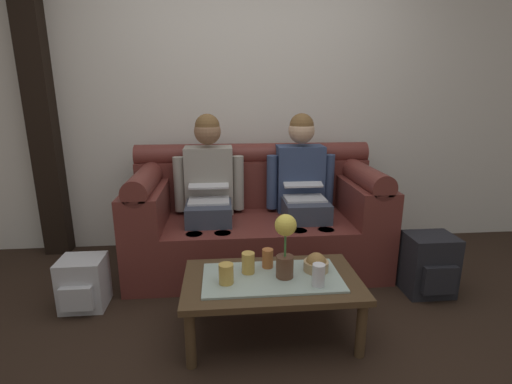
% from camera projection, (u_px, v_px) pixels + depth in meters
% --- Properties ---
extents(ground_plane, '(14.00, 14.00, 0.00)m').
position_uv_depth(ground_plane, '(276.00, 356.00, 2.05)').
color(ground_plane, black).
extents(back_wall_patterned, '(6.00, 0.12, 2.90)m').
position_uv_depth(back_wall_patterned, '(250.00, 84.00, 3.31)').
color(back_wall_patterned, silver).
rests_on(back_wall_patterned, ground_plane).
extents(timber_pillar, '(0.20, 0.20, 2.90)m').
position_uv_depth(timber_pillar, '(38.00, 83.00, 3.04)').
color(timber_pillar, black).
rests_on(timber_pillar, ground_plane).
extents(couch, '(1.96, 0.88, 0.96)m').
position_uv_depth(couch, '(256.00, 220.00, 3.07)').
color(couch, maroon).
rests_on(couch, ground_plane).
extents(person_left, '(0.56, 0.67, 1.22)m').
position_uv_depth(person_left, '(209.00, 187.00, 2.96)').
color(person_left, '#383D4C').
rests_on(person_left, ground_plane).
extents(person_right, '(0.56, 0.67, 1.22)m').
position_uv_depth(person_right, '(302.00, 185.00, 3.03)').
color(person_right, '#383D4C').
rests_on(person_right, ground_plane).
extents(coffee_table, '(1.00, 0.58, 0.37)m').
position_uv_depth(coffee_table, '(272.00, 285.00, 2.16)').
color(coffee_table, '#47331E').
rests_on(coffee_table, ground_plane).
extents(flower_vase, '(0.12, 0.12, 0.37)m').
position_uv_depth(flower_vase, '(285.00, 242.00, 2.08)').
color(flower_vase, brown).
rests_on(flower_vase, coffee_table).
extents(snack_bowl, '(0.15, 0.15, 0.12)m').
position_uv_depth(snack_bowl, '(316.00, 264.00, 2.20)').
color(snack_bowl, tan).
rests_on(snack_bowl, coffee_table).
extents(cup_near_left, '(0.07, 0.07, 0.11)m').
position_uv_depth(cup_near_left, '(268.00, 258.00, 2.24)').
color(cup_near_left, '#B26633').
rests_on(cup_near_left, coffee_table).
extents(cup_near_right, '(0.07, 0.07, 0.12)m').
position_uv_depth(cup_near_right, '(318.00, 275.00, 2.03)').
color(cup_near_right, silver).
rests_on(cup_near_right, coffee_table).
extents(cup_far_center, '(0.08, 0.08, 0.11)m').
position_uv_depth(cup_far_center, '(226.00, 274.00, 2.06)').
color(cup_far_center, gold).
rests_on(cup_far_center, coffee_table).
extents(cup_far_left, '(0.07, 0.07, 0.12)m').
position_uv_depth(cup_far_left, '(248.00, 263.00, 2.17)').
color(cup_far_left, gold).
rests_on(cup_far_left, coffee_table).
extents(backpack_right, '(0.33, 0.31, 0.43)m').
position_uv_depth(backpack_right, '(429.00, 265.00, 2.64)').
color(backpack_right, black).
rests_on(backpack_right, ground_plane).
extents(backpack_left, '(0.28, 0.29, 0.34)m').
position_uv_depth(backpack_left, '(83.00, 284.00, 2.47)').
color(backpack_left, '#B7B7BC').
rests_on(backpack_left, ground_plane).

